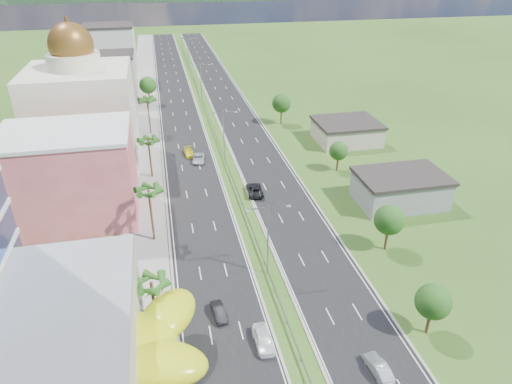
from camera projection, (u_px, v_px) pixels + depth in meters
ground at (286, 323)px, 56.02m from camera, size 500.00×500.00×0.00m
road_left at (178, 107)px, 132.19m from camera, size 11.00×260.00×0.04m
road_right at (229, 104)px, 134.97m from camera, size 11.00×260.00×0.04m
sidewalk_left at (145, 109)px, 130.40m from camera, size 7.00×260.00×0.12m
median_guardrail at (212, 124)px, 117.77m from camera, size 0.10×216.06×0.76m
streetlight_median_b at (268, 233)px, 61.45m from camera, size 6.04×0.25×11.00m
streetlight_median_c at (224, 131)px, 95.93m from camera, size 6.04×0.25×11.00m
streetlight_median_d at (201, 78)px, 134.72m from camera, size 6.04×0.25×11.00m
streetlight_median_e at (188, 49)px, 173.50m from camera, size 6.04×0.25×11.00m
lime_canopy at (109, 345)px, 46.49m from camera, size 18.00×15.00×7.40m
pink_shophouse at (71, 177)px, 74.85m from camera, size 20.00×15.00×15.00m
domed_building at (83, 111)px, 92.86m from camera, size 20.00×20.00×28.70m
midrise_grey at (101, 94)px, 116.18m from camera, size 16.00×15.00×16.00m
midrise_beige at (108, 78)px, 135.85m from camera, size 16.00×15.00×13.00m
midrise_white at (112, 54)px, 154.49m from camera, size 16.00×15.00×18.00m
shed_near at (400, 190)px, 81.59m from camera, size 15.00×10.00×5.00m
shed_far at (346, 132)px, 107.96m from camera, size 14.00×12.00×4.40m
palm_tree_b at (151, 285)px, 51.53m from camera, size 3.60×3.60×8.10m
palm_tree_c at (149, 192)px, 68.09m from camera, size 3.60×3.60×9.60m
palm_tree_d at (148, 142)px, 88.36m from camera, size 3.60×3.60×8.60m
palm_tree_e at (147, 101)px, 109.55m from camera, size 3.60×3.60×9.40m
leafy_tree_lfar at (148, 85)px, 132.39m from camera, size 4.90×4.90×8.05m
leafy_tree_ra at (433, 302)px, 52.43m from camera, size 4.20×4.20×6.90m
leafy_tree_rb at (389, 220)px, 67.45m from camera, size 4.55×4.55×7.47m
leafy_tree_rc at (339, 151)px, 92.52m from camera, size 3.85×3.85×6.33m
leafy_tree_rd at (282, 103)px, 117.07m from camera, size 4.90×4.90×8.05m
car_white_near_left at (263, 339)px, 52.58m from camera, size 2.01×4.86×1.65m
car_dark_left at (219, 312)px, 56.79m from camera, size 1.78×4.08×1.30m
car_silver_mid_left at (198, 158)px, 98.21m from camera, size 3.07×5.52×1.46m
car_yellow_far_left at (189, 152)px, 101.10m from camera, size 2.27×4.80×1.35m
car_silver_right at (378, 367)px, 49.21m from camera, size 1.96×4.53×1.45m
car_dark_far_right at (255, 190)px, 85.24m from camera, size 3.11×6.08×1.64m
motorcycle at (184, 315)px, 56.31m from camera, size 0.84×2.12×1.32m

